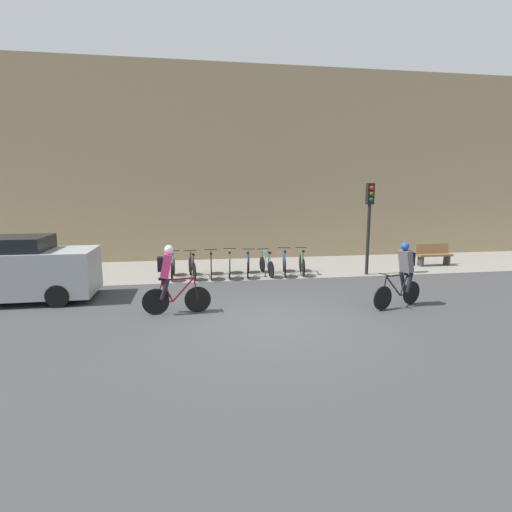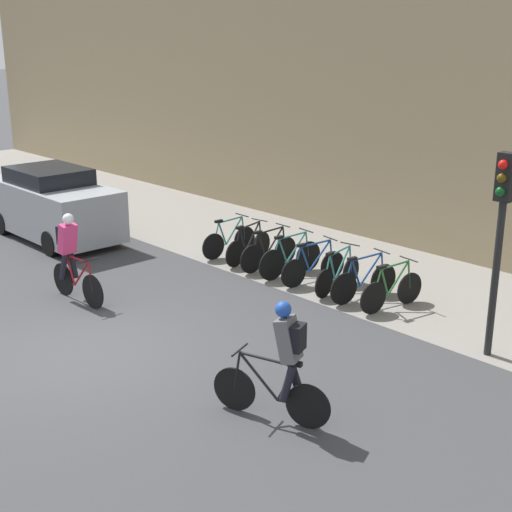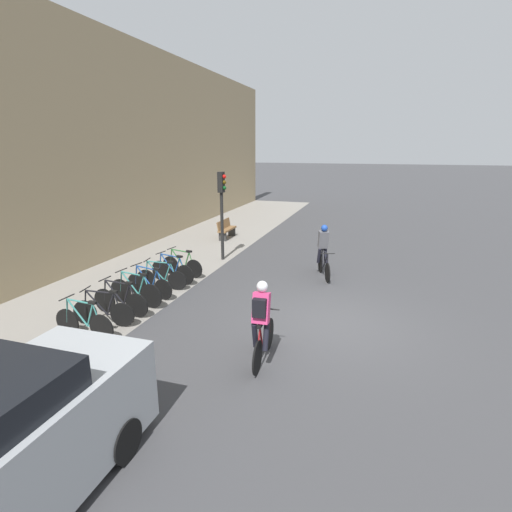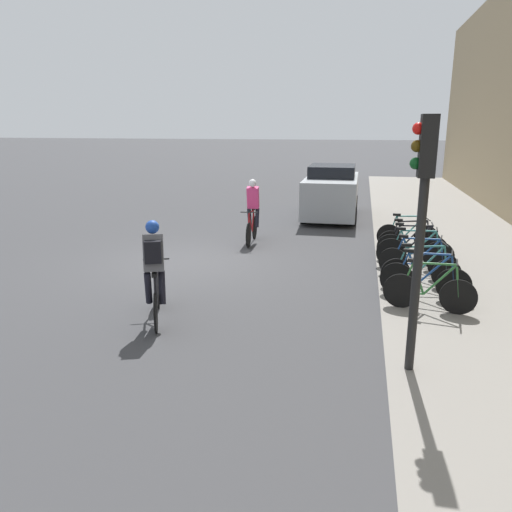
{
  "view_description": "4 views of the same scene",
  "coord_description": "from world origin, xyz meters",
  "px_view_note": "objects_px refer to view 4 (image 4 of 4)",
  "views": [
    {
      "loc": [
        -1.8,
        -8.97,
        3.16
      ],
      "look_at": [
        0.03,
        2.29,
        1.24
      ],
      "focal_mm": 28.0,
      "sensor_mm": 36.0,
      "label": 1
    },
    {
      "loc": [
        9.91,
        -5.41,
        5.09
      ],
      "look_at": [
        0.64,
        3.27,
        1.14
      ],
      "focal_mm": 50.0,
      "sensor_mm": 36.0,
      "label": 2
    },
    {
      "loc": [
        -9.32,
        -0.99,
        4.27
      ],
      "look_at": [
        2.14,
        2.65,
        0.97
      ],
      "focal_mm": 28.0,
      "sensor_mm": 36.0,
      "label": 3
    },
    {
      "loc": [
        11.16,
        4.03,
        3.25
      ],
      "look_at": [
        1.95,
        2.1,
        0.76
      ],
      "focal_mm": 35.0,
      "sensor_mm": 36.0,
      "label": 4
    }
  ],
  "objects_px": {
    "parked_bike_2": "(412,246)",
    "parked_bike_7": "(429,290)",
    "cyclist_pink": "(253,209)",
    "parked_bike_3": "(415,252)",
    "cyclist_grey": "(155,269)",
    "parked_bike_0": "(407,234)",
    "parked_bike_6": "(425,279)",
    "traffic_light_pole": "(422,199)",
    "parked_car": "(331,192)",
    "parked_bike_5": "(421,270)",
    "parked_bike_4": "(417,261)",
    "parked_bike_1": "(409,240)"
  },
  "relations": [
    {
      "from": "parked_bike_2",
      "to": "parked_bike_7",
      "type": "distance_m",
      "value": 3.41
    },
    {
      "from": "cyclist_pink",
      "to": "parked_bike_3",
      "type": "relative_size",
      "value": 1.03
    },
    {
      "from": "cyclist_grey",
      "to": "parked_bike_0",
      "type": "height_order",
      "value": "cyclist_grey"
    },
    {
      "from": "parked_bike_6",
      "to": "traffic_light_pole",
      "type": "xyz_separation_m",
      "value": [
        3.04,
        -0.53,
        1.95
      ]
    },
    {
      "from": "parked_car",
      "to": "parked_bike_6",
      "type": "bearing_deg",
      "value": 15.43
    },
    {
      "from": "parked_bike_0",
      "to": "parked_bike_5",
      "type": "height_order",
      "value": "parked_bike_0"
    },
    {
      "from": "parked_bike_4",
      "to": "traffic_light_pole",
      "type": "xyz_separation_m",
      "value": [
        4.4,
        -0.53,
        1.96
      ]
    },
    {
      "from": "parked_bike_3",
      "to": "parked_bike_4",
      "type": "bearing_deg",
      "value": -0.09
    },
    {
      "from": "parked_bike_3",
      "to": "parked_bike_5",
      "type": "height_order",
      "value": "parked_bike_3"
    },
    {
      "from": "cyclist_grey",
      "to": "parked_bike_2",
      "type": "distance_m",
      "value": 6.74
    },
    {
      "from": "parked_bike_1",
      "to": "parked_bike_4",
      "type": "distance_m",
      "value": 2.05
    },
    {
      "from": "parked_bike_3",
      "to": "parked_car",
      "type": "height_order",
      "value": "parked_car"
    },
    {
      "from": "parked_bike_2",
      "to": "parked_bike_7",
      "type": "height_order",
      "value": "parked_bike_2"
    },
    {
      "from": "parked_bike_7",
      "to": "traffic_light_pole",
      "type": "bearing_deg",
      "value": -12.64
    },
    {
      "from": "cyclist_pink",
      "to": "parked_car",
      "type": "height_order",
      "value": "parked_car"
    },
    {
      "from": "parked_bike_2",
      "to": "traffic_light_pole",
      "type": "bearing_deg",
      "value": -5.23
    },
    {
      "from": "parked_bike_5",
      "to": "parked_car",
      "type": "bearing_deg",
      "value": -163.29
    },
    {
      "from": "parked_car",
      "to": "cyclist_grey",
      "type": "bearing_deg",
      "value": -11.87
    },
    {
      "from": "parked_car",
      "to": "parked_bike_3",
      "type": "bearing_deg",
      "value": 20.08
    },
    {
      "from": "parked_bike_1",
      "to": "parked_car",
      "type": "height_order",
      "value": "parked_car"
    },
    {
      "from": "parked_bike_0",
      "to": "parked_bike_1",
      "type": "relative_size",
      "value": 1.01
    },
    {
      "from": "parked_bike_3",
      "to": "parked_bike_6",
      "type": "bearing_deg",
      "value": -0.01
    },
    {
      "from": "parked_bike_4",
      "to": "parked_bike_5",
      "type": "bearing_deg",
      "value": -0.01
    },
    {
      "from": "parked_bike_1",
      "to": "parked_bike_7",
      "type": "height_order",
      "value": "parked_bike_7"
    },
    {
      "from": "parked_bike_5",
      "to": "traffic_light_pole",
      "type": "distance_m",
      "value": 4.24
    },
    {
      "from": "parked_bike_0",
      "to": "parked_bike_4",
      "type": "relative_size",
      "value": 0.98
    },
    {
      "from": "traffic_light_pole",
      "to": "parked_bike_5",
      "type": "bearing_deg",
      "value": 171.93
    },
    {
      "from": "cyclist_pink",
      "to": "parked_bike_1",
      "type": "height_order",
      "value": "cyclist_pink"
    },
    {
      "from": "parked_bike_2",
      "to": "parked_bike_5",
      "type": "relative_size",
      "value": 1.04
    },
    {
      "from": "parked_bike_2",
      "to": "parked_car",
      "type": "height_order",
      "value": "parked_car"
    },
    {
      "from": "parked_bike_3",
      "to": "parked_bike_7",
      "type": "xyz_separation_m",
      "value": [
        2.73,
        0.0,
        -0.02
      ]
    },
    {
      "from": "traffic_light_pole",
      "to": "cyclist_pink",
      "type": "bearing_deg",
      "value": -152.19
    },
    {
      "from": "cyclist_grey",
      "to": "parked_bike_0",
      "type": "xyz_separation_m",
      "value": [
        -6.32,
        4.53,
        -0.56
      ]
    },
    {
      "from": "parked_bike_1",
      "to": "parked_bike_6",
      "type": "height_order",
      "value": "parked_bike_6"
    },
    {
      "from": "parked_bike_3",
      "to": "parked_bike_5",
      "type": "xyz_separation_m",
      "value": [
        1.37,
        -0.0,
        -0.03
      ]
    },
    {
      "from": "cyclist_grey",
      "to": "parked_bike_1",
      "type": "bearing_deg",
      "value": 141.2
    },
    {
      "from": "parked_bike_3",
      "to": "traffic_light_pole",
      "type": "distance_m",
      "value": 5.47
    },
    {
      "from": "parked_bike_1",
      "to": "cyclist_pink",
      "type": "bearing_deg",
      "value": -97.77
    },
    {
      "from": "parked_bike_4",
      "to": "parked_bike_7",
      "type": "relative_size",
      "value": 1.03
    },
    {
      "from": "parked_bike_7",
      "to": "parked_car",
      "type": "height_order",
      "value": "parked_car"
    },
    {
      "from": "parked_bike_7",
      "to": "parked_bike_1",
      "type": "bearing_deg",
      "value": -179.99
    },
    {
      "from": "parked_bike_2",
      "to": "cyclist_pink",
      "type": "bearing_deg",
      "value": -106.55
    },
    {
      "from": "cyclist_pink",
      "to": "parked_bike_3",
      "type": "distance_m",
      "value": 4.69
    },
    {
      "from": "parked_bike_7",
      "to": "parked_car",
      "type": "distance_m",
      "value": 9.35
    },
    {
      "from": "cyclist_grey",
      "to": "parked_bike_7",
      "type": "xyz_separation_m",
      "value": [
        -1.55,
        4.53,
        -0.56
      ]
    },
    {
      "from": "parked_bike_2",
      "to": "parked_bike_5",
      "type": "height_order",
      "value": "parked_bike_2"
    },
    {
      "from": "parked_bike_7",
      "to": "parked_car",
      "type": "xyz_separation_m",
      "value": [
        -9.04,
        -2.31,
        0.51
      ]
    },
    {
      "from": "cyclist_pink",
      "to": "parked_bike_0",
      "type": "relative_size",
      "value": 1.11
    },
    {
      "from": "parked_bike_2",
      "to": "cyclist_grey",
      "type": "bearing_deg",
      "value": -42.45
    },
    {
      "from": "parked_bike_1",
      "to": "parked_bike_5",
      "type": "bearing_deg",
      "value": -0.02
    }
  ]
}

